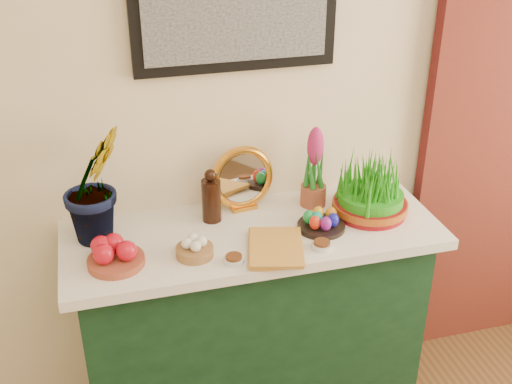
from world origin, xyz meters
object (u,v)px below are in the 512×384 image
at_px(wheatgrass_sabzeh, 371,189).
at_px(book, 248,247).
at_px(hyacinth_green, 92,167).
at_px(mirror, 242,179).
at_px(sideboard, 253,326).

bearing_deg(wheatgrass_sabzeh, book, -164.88).
relative_size(book, wheatgrass_sabzeh, 0.87).
xyz_separation_m(hyacinth_green, mirror, (0.55, 0.08, -0.16)).
xyz_separation_m(sideboard, mirror, (0.01, 0.17, 0.59)).
distance_m(mirror, book, 0.34).
distance_m(sideboard, hyacinth_green, 0.93).
bearing_deg(book, wheatgrass_sabzeh, 30.01).
bearing_deg(mirror, wheatgrass_sabzeh, -20.74).
relative_size(sideboard, book, 5.15).
xyz_separation_m(book, wheatgrass_sabzeh, (0.52, 0.14, 0.09)).
xyz_separation_m(sideboard, hyacinth_green, (-0.55, 0.09, 0.75)).
bearing_deg(book, sideboard, 84.54).
xyz_separation_m(mirror, book, (-0.06, -0.32, -0.11)).
bearing_deg(mirror, book, -100.70).
xyz_separation_m(mirror, wheatgrass_sabzeh, (0.46, -0.18, -0.02)).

